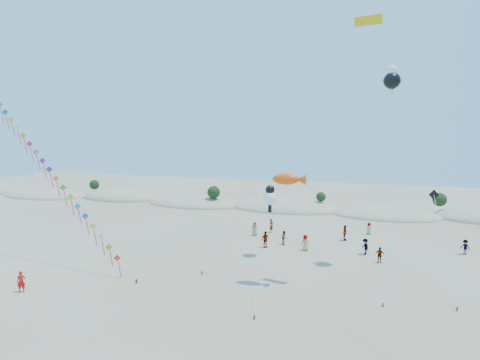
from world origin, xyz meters
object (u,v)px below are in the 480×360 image
Objects in this scene: kite_train at (30,146)px; parafoil_kite at (369,26)px; fish_kite at (289,179)px; flyer_foreground at (21,282)px.

parafoil_kite is at bearing 3.25° from kite_train.
kite_train is 27.35m from fish_kite.
kite_train is 34.80m from parafoil_kite.
kite_train is at bearing 179.14° from fish_kite.
fish_kite is at bearing -0.86° from kite_train.
parafoil_kite reaches higher than fish_kite.
flyer_foreground is at bearing -53.27° from kite_train.
fish_kite is at bearing -159.05° from parafoil_kite.
parafoil_kite is at bearing 20.95° from fish_kite.
parafoil_kite is 35.61m from flyer_foreground.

